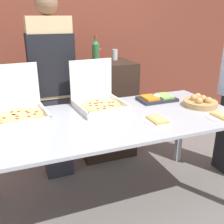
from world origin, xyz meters
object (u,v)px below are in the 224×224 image
object	(u,v)px
pizza_box_near_right	(98,100)
paper_plate_front_left	(158,120)
pizza_box_far_left	(19,109)
paper_plate_front_center	(222,116)
soda_can_silver	(115,55)
soda_bottle	(96,50)
person_server_vest	(52,80)
veggie_tray	(157,98)
soda_can_colored	(99,54)
bread_basket	(200,102)

from	to	relation	value
pizza_box_near_right	paper_plate_front_left	bearing A→B (deg)	-61.53
pizza_box_far_left	paper_plate_front_center	size ratio (longest dim) A/B	1.86
soda_can_silver	soda_bottle	bearing A→B (deg)	179.28
soda_can_silver	pizza_box_near_right	bearing A→B (deg)	-121.29
pizza_box_far_left	paper_plate_front_center	distance (m)	1.65
paper_plate_front_center	soda_can_silver	world-z (taller)	soda_can_silver
pizza_box_near_right	person_server_vest	size ratio (longest dim) A/B	0.25
veggie_tray	soda_can_colored	world-z (taller)	soda_can_colored
bread_basket	soda_can_colored	distance (m)	1.35
paper_plate_front_left	paper_plate_front_center	size ratio (longest dim) A/B	0.85
paper_plate_front_left	person_server_vest	size ratio (longest dim) A/B	0.11
pizza_box_far_left	paper_plate_front_center	xyz separation A→B (m)	(1.54, -0.61, -0.06)
bread_basket	soda_can_silver	world-z (taller)	soda_can_silver
bread_basket	pizza_box_near_right	bearing A→B (deg)	160.78
pizza_box_near_right	soda_bottle	size ratio (longest dim) A/B	1.62
paper_plate_front_center	soda_can_silver	distance (m)	1.47
paper_plate_front_center	person_server_vest	bearing A→B (deg)	139.67
paper_plate_front_left	person_server_vest	xyz separation A→B (m)	(-0.66, 0.89, 0.18)
pizza_box_near_right	person_server_vest	world-z (taller)	person_server_vest
paper_plate_front_left	soda_can_silver	world-z (taller)	soda_can_silver
soda_can_colored	person_server_vest	bearing A→B (deg)	-143.36
paper_plate_front_center	veggie_tray	xyz separation A→B (m)	(-0.26, 0.59, 0.01)
pizza_box_far_left	soda_bottle	size ratio (longest dim) A/B	1.63
person_server_vest	bread_basket	bearing A→B (deg)	149.65
veggie_tray	soda_can_colored	bearing A→B (deg)	108.00
veggie_tray	soda_can_silver	distance (m)	0.86
pizza_box_far_left	soda_can_colored	size ratio (longest dim) A/B	3.72
pizza_box_far_left	paper_plate_front_center	bearing A→B (deg)	-26.39
paper_plate_front_left	bread_basket	world-z (taller)	bread_basket
pizza_box_far_left	soda_can_silver	distance (m)	1.41
pizza_box_near_right	pizza_box_far_left	xyz separation A→B (m)	(-0.68, -0.00, 0.00)
bread_basket	soda_bottle	distance (m)	1.31
paper_plate_front_left	soda_bottle	size ratio (longest dim) A/B	0.74
pizza_box_near_right	veggie_tray	bearing A→B (deg)	-6.57
person_server_vest	paper_plate_front_center	bearing A→B (deg)	139.67
paper_plate_front_center	veggie_tray	world-z (taller)	veggie_tray
veggie_tray	bread_basket	size ratio (longest dim) A/B	1.19
soda_can_colored	paper_plate_front_center	bearing A→B (deg)	-69.56
soda_can_colored	bread_basket	bearing A→B (deg)	-64.13
paper_plate_front_center	soda_can_colored	world-z (taller)	soda_can_colored
bread_basket	person_server_vest	xyz separation A→B (m)	(-1.21, 0.71, 0.15)
veggie_tray	person_server_vest	size ratio (longest dim) A/B	0.19
paper_plate_front_center	paper_plate_front_left	bearing A→B (deg)	167.65
bread_basket	person_server_vest	size ratio (longest dim) A/B	0.16
pizza_box_near_right	pizza_box_far_left	world-z (taller)	pizza_box_far_left
paper_plate_front_center	soda_can_silver	size ratio (longest dim) A/B	2.00
soda_bottle	soda_can_silver	size ratio (longest dim) A/B	2.28
person_server_vest	pizza_box_far_left	bearing A→B (deg)	49.46
pizza_box_near_right	soda_can_colored	size ratio (longest dim) A/B	3.69
soda_bottle	soda_can_silver	xyz separation A→B (m)	(0.23, -0.00, -0.06)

